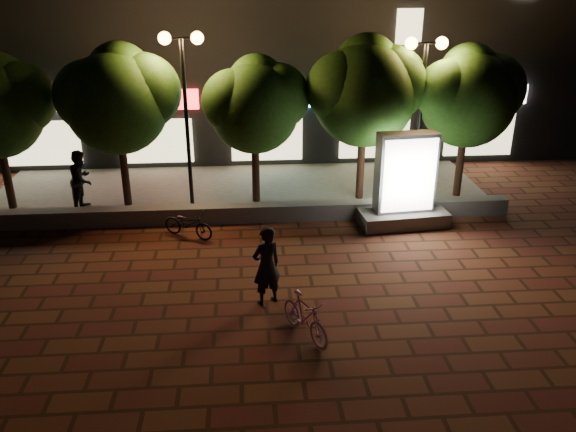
{
  "coord_description": "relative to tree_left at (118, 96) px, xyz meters",
  "views": [
    {
      "loc": [
        0.18,
        -11.82,
        6.88
      ],
      "look_at": [
        1.21,
        1.5,
        1.18
      ],
      "focal_mm": 36.34,
      "sensor_mm": 36.0,
      "label": 1
    }
  ],
  "objects": [
    {
      "name": "tree_far_right",
      "position": [
        10.5,
        -0.0,
        -0.08
      ],
      "size": [
        3.48,
        2.9,
        4.76
      ],
      "color": "black",
      "rests_on": "sidewalk"
    },
    {
      "name": "scooter_pink",
      "position": [
        4.72,
        -7.44,
        -2.98
      ],
      "size": [
        1.12,
        1.58,
        0.93
      ],
      "primitive_type": "imported",
      "rotation": [
        0.0,
        0.0,
        0.49
      ],
      "color": "#C17CA2",
      "rests_on": "ground"
    },
    {
      "name": "tree_left",
      "position": [
        0.0,
        0.0,
        0.0
      ],
      "size": [
        3.6,
        3.0,
        4.89
      ],
      "color": "black",
      "rests_on": "sidewalk"
    },
    {
      "name": "street_lamp_right",
      "position": [
        8.95,
        -0.26,
        0.45
      ],
      "size": [
        1.26,
        0.36,
        4.98
      ],
      "color": "black",
      "rests_on": "sidewalk"
    },
    {
      "name": "rider",
      "position": [
        4.02,
        -6.07,
        -2.52
      ],
      "size": [
        0.8,
        0.7,
        1.85
      ],
      "primitive_type": "imported",
      "rotation": [
        0.0,
        0.0,
        3.61
      ],
      "color": "black",
      "rests_on": "ground"
    },
    {
      "name": "tree_mid",
      "position": [
        4.0,
        -0.0,
        -0.23
      ],
      "size": [
        3.24,
        2.7,
        4.5
      ],
      "color": "black",
      "rests_on": "sidewalk"
    },
    {
      "name": "ground",
      "position": [
        3.45,
        -5.46,
        -3.44
      ],
      "size": [
        80.0,
        80.0,
        0.0
      ],
      "primitive_type": "plane",
      "color": "#532D1A",
      "rests_on": "ground"
    },
    {
      "name": "ad_kiosk",
      "position": [
        8.13,
        -2.01,
        -2.35
      ],
      "size": [
        2.62,
        1.5,
        2.72
      ],
      "color": "slate",
      "rests_on": "ground"
    },
    {
      "name": "building_block",
      "position": [
        3.44,
        7.53,
        1.55
      ],
      "size": [
        28.0,
        8.12,
        11.3
      ],
      "color": "black",
      "rests_on": "ground"
    },
    {
      "name": "pedestrian",
      "position": [
        -1.32,
        -0.24,
        -2.45
      ],
      "size": [
        0.83,
        0.99,
        1.82
      ],
      "primitive_type": "imported",
      "rotation": [
        0.0,
        0.0,
        1.41
      ],
      "color": "black",
      "rests_on": "sidewalk"
    },
    {
      "name": "street_lamp_left",
      "position": [
        1.95,
        -0.26,
        0.58
      ],
      "size": [
        1.26,
        0.36,
        5.18
      ],
      "color": "black",
      "rests_on": "sidewalk"
    },
    {
      "name": "tree_right",
      "position": [
        7.3,
        0.0,
        0.12
      ],
      "size": [
        3.72,
        3.1,
        5.07
      ],
      "color": "black",
      "rests_on": "sidewalk"
    },
    {
      "name": "retaining_wall",
      "position": [
        3.45,
        -1.46,
        -3.19
      ],
      "size": [
        16.0,
        0.45,
        0.5
      ],
      "primitive_type": "cube",
      "color": "slate",
      "rests_on": "ground"
    },
    {
      "name": "sidewalk",
      "position": [
        3.45,
        1.04,
        -3.4
      ],
      "size": [
        16.0,
        5.0,
        0.08
      ],
      "primitive_type": "cube",
      "color": "slate",
      "rests_on": "ground"
    },
    {
      "name": "scooter_parked",
      "position": [
        2.01,
        -2.46,
        -3.05
      ],
      "size": [
        1.59,
        1.19,
        0.8
      ],
      "primitive_type": "imported",
      "rotation": [
        0.0,
        0.0,
        1.07
      ],
      "color": "black",
      "rests_on": "ground"
    }
  ]
}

